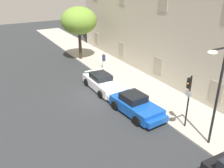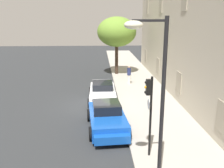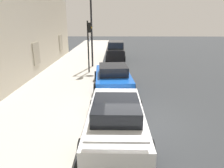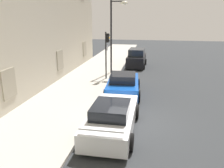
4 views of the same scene
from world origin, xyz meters
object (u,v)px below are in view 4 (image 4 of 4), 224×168
Objects in this scene: hatchback_parked at (137,59)px; traffic_light at (107,47)px; sportscar_red_lead at (113,116)px; sportscar_yellow_flank at (123,84)px; street_lamp at (116,24)px.

traffic_light is at bearing 161.18° from hatchback_parked.
traffic_light is (7.93, 1.86, 1.99)m from sportscar_red_lead.
hatchback_parked is at bearing -18.82° from traffic_light.
sportscar_red_lead is 8.39m from traffic_light.
sportscar_red_lead is at bearing -177.89° from sportscar_yellow_flank.
traffic_light is (-5.55, 1.89, 1.79)m from hatchback_parked.
sportscar_yellow_flank is at bearing 178.59° from hatchback_parked.
sportscar_red_lead is at bearing -166.79° from traffic_light.
street_lamp reaches higher than hatchback_parked.
traffic_light is at bearing 169.36° from street_lamp.
street_lamp is (1.99, -0.37, 1.66)m from traffic_light.
sportscar_yellow_flank is 3.99m from traffic_light.
sportscar_red_lead is 10.68m from street_lamp.
hatchback_parked is 1.05× the size of traffic_light.
hatchback_parked is at bearing -1.41° from sportscar_yellow_flank.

